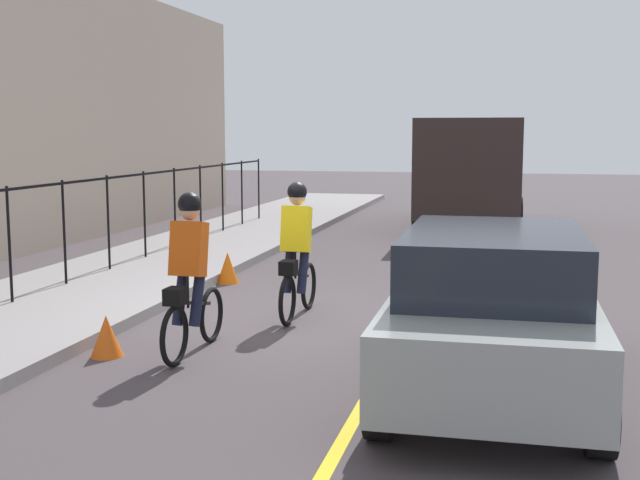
% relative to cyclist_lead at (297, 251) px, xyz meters
% --- Properties ---
extents(ground_plane, '(80.00, 80.00, 0.00)m').
position_rel_cyclist_lead_xyz_m(ground_plane, '(-0.16, 0.11, -0.91)').
color(ground_plane, '#483F42').
extents(lane_line_centre, '(36.00, 0.12, 0.01)m').
position_rel_cyclist_lead_xyz_m(lane_line_centre, '(-0.16, -1.49, -0.91)').
color(lane_line_centre, yellow).
rests_on(lane_line_centre, ground).
extents(sidewalk, '(40.00, 3.20, 0.15)m').
position_rel_cyclist_lead_xyz_m(sidewalk, '(-0.16, 3.51, -0.84)').
color(sidewalk, gray).
rests_on(sidewalk, ground).
extents(iron_fence, '(19.74, 0.04, 1.60)m').
position_rel_cyclist_lead_xyz_m(iron_fence, '(0.84, 3.91, 0.38)').
color(iron_fence, black).
rests_on(iron_fence, sidewalk).
extents(cyclist_lead, '(1.71, 0.37, 1.83)m').
position_rel_cyclist_lead_xyz_m(cyclist_lead, '(0.00, 0.00, 0.00)').
color(cyclist_lead, black).
rests_on(cyclist_lead, ground).
extents(cyclist_follow, '(1.71, 0.37, 1.83)m').
position_rel_cyclist_lead_xyz_m(cyclist_follow, '(-2.04, 0.67, 0.00)').
color(cyclist_follow, black).
rests_on(cyclist_follow, ground).
extents(patrol_sedan, '(4.42, 1.95, 1.58)m').
position_rel_cyclist_lead_xyz_m(patrol_sedan, '(-2.57, -2.61, -0.09)').
color(patrol_sedan, '#959997').
rests_on(patrol_sedan, ground).
extents(box_truck_background, '(6.77, 2.67, 2.78)m').
position_rel_cyclist_lead_xyz_m(box_truck_background, '(11.06, -1.67, 0.64)').
color(box_truck_background, '#2C201E').
rests_on(box_truck_background, ground).
extents(traffic_cone_near, '(0.36, 0.36, 0.51)m').
position_rel_cyclist_lead_xyz_m(traffic_cone_near, '(2.22, 1.77, -0.66)').
color(traffic_cone_near, orange).
rests_on(traffic_cone_near, ground).
extents(traffic_cone_far, '(0.36, 0.36, 0.47)m').
position_rel_cyclist_lead_xyz_m(traffic_cone_far, '(-2.30, 1.57, -0.68)').
color(traffic_cone_far, orange).
rests_on(traffic_cone_far, ground).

